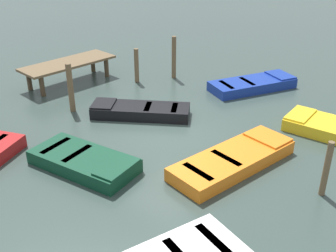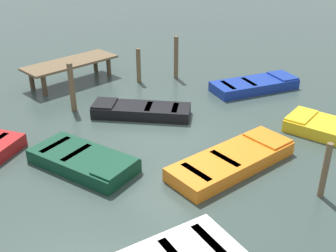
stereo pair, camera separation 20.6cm
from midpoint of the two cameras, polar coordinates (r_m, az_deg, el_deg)
name	(u,v)px [view 2 (the right image)]	position (r m, az deg, el deg)	size (l,w,h in m)	color
ground_plane	(168,135)	(13.58, 0.43, -1.32)	(80.00, 80.00, 0.00)	#33423D
dock_segment	(71,64)	(18.42, -13.11, 8.37)	(4.15, 1.63, 0.95)	brown
rowboat_blue	(255,85)	(17.71, 12.36, 5.65)	(3.88, 2.70, 0.46)	navy
rowboat_black	(141,110)	(14.90, -3.45, 2.19)	(2.96, 3.51, 0.46)	black
rowboat_orange	(233,160)	(11.97, 9.52, -4.69)	(4.16, 1.92, 0.46)	orange
rowboat_dark_green	(84,160)	(12.01, -11.23, -4.73)	(1.97, 3.35, 0.46)	#0C3823
mooring_piling_far_right	(139,65)	(18.06, -3.80, 8.43)	(0.19, 0.19, 1.50)	brown
mooring_piling_mid_left	(176,58)	(18.45, 1.46, 9.53)	(0.20, 0.20, 1.90)	brown
mooring_piling_near_right	(325,170)	(11.06, 21.57, -5.80)	(0.16, 0.16, 1.55)	brown
mooring_piling_center	(72,87)	(15.45, -12.90, 5.29)	(0.21, 0.21, 1.84)	brown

